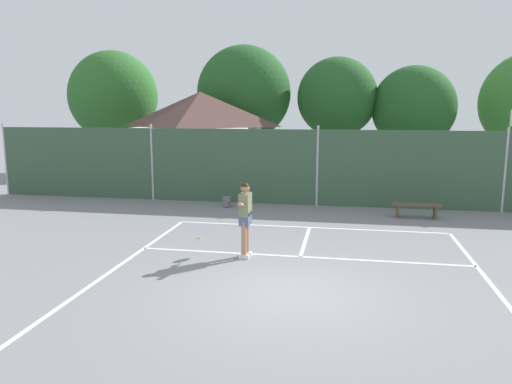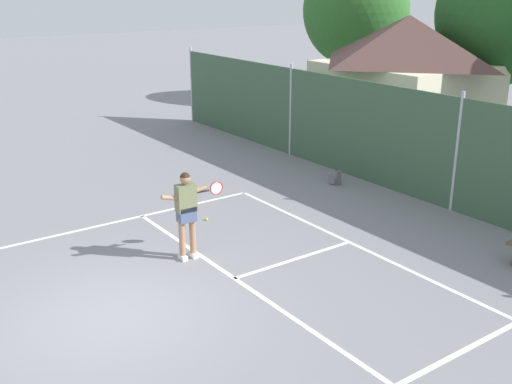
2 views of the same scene
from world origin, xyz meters
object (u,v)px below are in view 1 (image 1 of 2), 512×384
object	(u,v)px
tennis_ball	(199,238)
courtside_bench	(417,207)
tennis_player	(245,213)
backpack_grey	(227,202)

from	to	relation	value
tennis_ball	courtside_bench	bearing A→B (deg)	31.26
tennis_player	tennis_ball	world-z (taller)	tennis_player
backpack_grey	courtside_bench	world-z (taller)	courtside_bench
tennis_player	backpack_grey	distance (m)	6.20
tennis_ball	backpack_grey	bearing A→B (deg)	93.81
backpack_grey	courtside_bench	size ratio (longest dim) A/B	0.29
backpack_grey	courtside_bench	bearing A→B (deg)	-4.94
tennis_player	courtside_bench	xyz separation A→B (m)	(4.74, 5.25, -0.75)
backpack_grey	courtside_bench	xyz separation A→B (m)	(6.64, -0.57, 0.17)
tennis_player	courtside_bench	distance (m)	7.11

